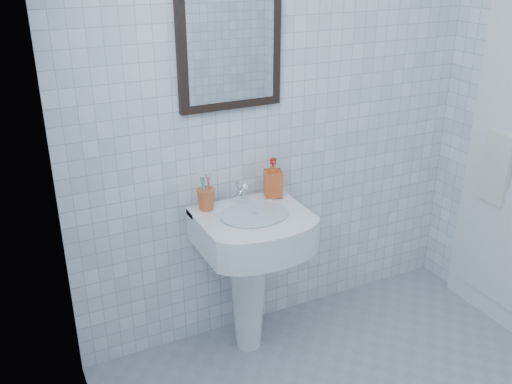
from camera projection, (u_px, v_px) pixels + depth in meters
wall_back at (280, 99)px, 2.79m from camera, size 2.20×0.02×2.50m
wall_left at (115, 263)px, 1.36m from camera, size 0.02×2.40×2.50m
washbasin at (250, 258)px, 2.79m from camera, size 0.52×0.38×0.80m
faucet at (241, 194)px, 2.75m from camera, size 0.05×0.10×0.12m
toothbrush_cup at (206, 199)px, 2.68m from camera, size 0.10×0.10×0.10m
soap_dispenser at (273, 178)px, 2.81m from camera, size 0.11×0.11×0.19m
wall_mirror at (230, 41)px, 2.55m from camera, size 0.50×0.04×0.62m
towel_ring at (505, 135)px, 2.91m from camera, size 0.01×0.18×0.18m
hand_towel at (497, 168)px, 2.98m from camera, size 0.03×0.16×0.38m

